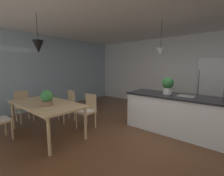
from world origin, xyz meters
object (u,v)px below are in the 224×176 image
object	(u,v)px
dining_table	(46,106)
chair_far_right	(87,110)
kitchen_island	(176,113)
potted_plant_on_table	(47,98)
potted_plant_on_island	(168,85)
refrigerator	(211,88)
chair_far_left	(68,104)
chair_window_end	(24,105)

from	to	relation	value
dining_table	chair_far_right	size ratio (longest dim) A/B	2.26
kitchen_island	potted_plant_on_table	distance (m)	2.99
dining_table	potted_plant_on_island	xyz separation A→B (m)	(2.03, 2.09, 0.45)
chair_far_right	refrigerator	size ratio (longest dim) A/B	0.47
chair_far_right	potted_plant_on_table	world-z (taller)	potted_plant_on_table
refrigerator	potted_plant_on_table	world-z (taller)	refrigerator
chair_far_right	chair_far_left	bearing A→B (deg)	-179.98
dining_table	chair_far_left	xyz separation A→B (m)	(-0.44, 0.86, -0.21)
chair_window_end	potted_plant_on_island	size ratio (longest dim) A/B	2.10
potted_plant_on_table	dining_table	bearing A→B (deg)	160.10
kitchen_island	refrigerator	distance (m)	2.07
chair_window_end	refrigerator	world-z (taller)	refrigerator
chair_window_end	kitchen_island	size ratio (longest dim) A/B	0.38
dining_table	chair_window_end	xyz separation A→B (m)	(-1.35, 0.00, -0.21)
dining_table	kitchen_island	size ratio (longest dim) A/B	0.85
chair_window_end	refrigerator	distance (m)	5.75
kitchen_island	potted_plant_on_island	distance (m)	0.71
kitchen_island	refrigerator	world-z (taller)	refrigerator
chair_window_end	refrigerator	size ratio (longest dim) A/B	0.47
chair_window_end	refrigerator	bearing A→B (deg)	45.13
dining_table	chair_far_right	xyz separation A→B (m)	(0.44, 0.86, -0.21)
refrigerator	potted_plant_on_island	xyz separation A→B (m)	(-0.66, -1.97, 0.21)
chair_far_right	potted_plant_on_table	distance (m)	1.07
potted_plant_on_table	kitchen_island	bearing A→B (deg)	47.78
dining_table	chair_far_left	world-z (taller)	chair_far_left
chair_window_end	chair_far_left	world-z (taller)	same
dining_table	chair_window_end	size ratio (longest dim) A/B	2.26
chair_window_end	potted_plant_on_island	distance (m)	4.03
potted_plant_on_island	potted_plant_on_table	size ratio (longest dim) A/B	1.22
dining_table	kitchen_island	distance (m)	3.08
chair_far_left	refrigerator	size ratio (longest dim) A/B	0.47
chair_window_end	potted_plant_on_island	bearing A→B (deg)	31.64
chair_far_right	potted_plant_on_island	world-z (taller)	potted_plant_on_island
dining_table	chair_window_end	bearing A→B (deg)	179.98
chair_window_end	kitchen_island	bearing A→B (deg)	29.98
kitchen_island	refrigerator	size ratio (longest dim) A/B	1.26
chair_far_right	kitchen_island	xyz separation A→B (m)	(1.82, 1.22, -0.01)
chair_far_left	kitchen_island	size ratio (longest dim) A/B	0.38
potted_plant_on_island	potted_plant_on_table	bearing A→B (deg)	-128.74
kitchen_island	potted_plant_on_table	size ratio (longest dim) A/B	6.86
dining_table	chair_window_end	distance (m)	1.37
kitchen_island	potted_plant_on_island	world-z (taller)	potted_plant_on_island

